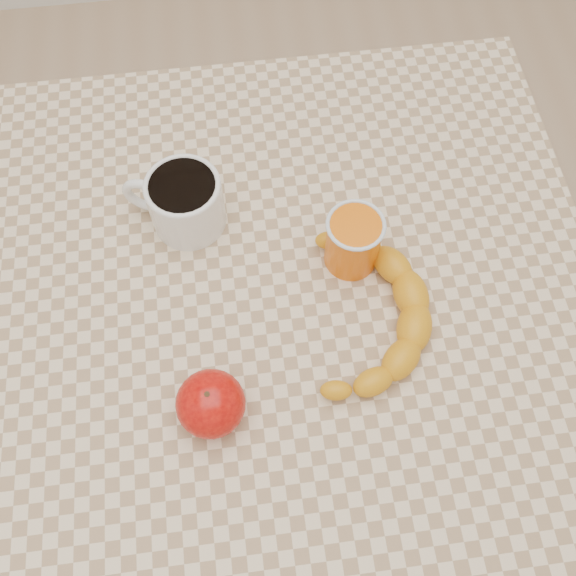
{
  "coord_description": "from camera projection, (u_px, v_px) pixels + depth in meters",
  "views": [
    {
      "loc": [
        -0.04,
        -0.34,
        1.47
      ],
      "look_at": [
        0.0,
        0.0,
        0.77
      ],
      "focal_mm": 40.0,
      "sensor_mm": 36.0,
      "label": 1
    }
  ],
  "objects": [
    {
      "name": "banana",
      "position": [
        367.0,
        314.0,
        0.77
      ],
      "size": [
        0.33,
        0.37,
        0.04
      ],
      "primitive_type": null,
      "rotation": [
        0.0,
        0.0,
        -0.29
      ],
      "color": "orange",
      "rests_on": "table"
    },
    {
      "name": "coffee_mug",
      "position": [
        184.0,
        201.0,
        0.81
      ],
      "size": [
        0.14,
        0.12,
        0.08
      ],
      "color": "white",
      "rests_on": "table"
    },
    {
      "name": "ground",
      "position": [
        288.0,
        436.0,
        1.48
      ],
      "size": [
        3.0,
        3.0,
        0.0
      ],
      "primitive_type": "plane",
      "color": "tan",
      "rests_on": "ground"
    },
    {
      "name": "apple",
      "position": [
        211.0,
        404.0,
        0.7
      ],
      "size": [
        0.08,
        0.08,
        0.07
      ],
      "color": "#870405",
      "rests_on": "table"
    },
    {
      "name": "orange_juice_glass",
      "position": [
        353.0,
        241.0,
        0.79
      ],
      "size": [
        0.07,
        0.07,
        0.08
      ],
      "color": "#E15F07",
      "rests_on": "table"
    },
    {
      "name": "table",
      "position": [
        288.0,
        322.0,
        0.88
      ],
      "size": [
        0.8,
        0.8,
        0.75
      ],
      "color": "beige",
      "rests_on": "ground"
    }
  ]
}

